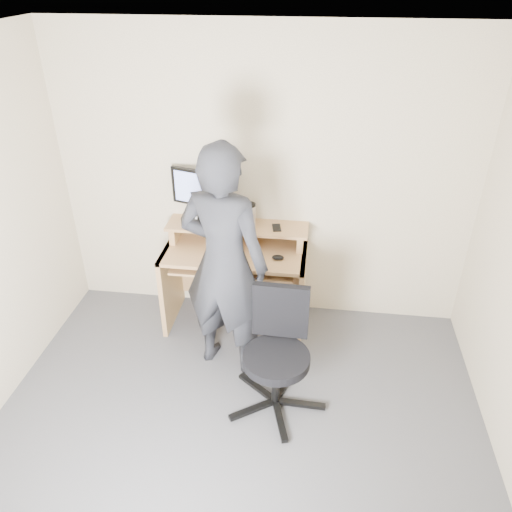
% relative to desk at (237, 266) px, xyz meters
% --- Properties ---
extents(ground, '(3.50, 3.50, 0.00)m').
position_rel_desk_xyz_m(ground, '(0.20, -1.53, -0.55)').
color(ground, '#5A5A5F').
rests_on(ground, ground).
extents(back_wall, '(3.50, 0.02, 2.50)m').
position_rel_desk_xyz_m(back_wall, '(0.20, 0.22, 0.70)').
color(back_wall, beige).
rests_on(back_wall, ground).
extents(ceiling, '(3.50, 3.50, 0.02)m').
position_rel_desk_xyz_m(ceiling, '(0.20, -1.53, 1.95)').
color(ceiling, white).
rests_on(ceiling, back_wall).
extents(desk, '(1.20, 0.60, 0.91)m').
position_rel_desk_xyz_m(desk, '(0.00, 0.00, 0.00)').
color(desk, tan).
rests_on(desk, ground).
extents(monitor, '(0.48, 0.17, 0.47)m').
position_rel_desk_xyz_m(monitor, '(-0.32, 0.09, 0.64)').
color(monitor, black).
rests_on(monitor, desk).
extents(external_drive, '(0.09, 0.14, 0.20)m').
position_rel_desk_xyz_m(external_drive, '(0.05, 0.10, 0.46)').
color(external_drive, black).
rests_on(external_drive, desk).
extents(travel_mug, '(0.10, 0.10, 0.19)m').
position_rel_desk_xyz_m(travel_mug, '(0.11, 0.06, 0.46)').
color(travel_mug, '#BBBABF').
rests_on(travel_mug, desk).
extents(smartphone, '(0.09, 0.14, 0.01)m').
position_rel_desk_xyz_m(smartphone, '(0.34, 0.06, 0.37)').
color(smartphone, black).
rests_on(smartphone, desk).
extents(charger, '(0.06, 0.05, 0.03)m').
position_rel_desk_xyz_m(charger, '(-0.28, -0.01, 0.38)').
color(charger, black).
rests_on(charger, desk).
extents(headphones, '(0.17, 0.17, 0.06)m').
position_rel_desk_xyz_m(headphones, '(-0.29, 0.13, 0.37)').
color(headphones, silver).
rests_on(headphones, desk).
extents(keyboard, '(0.49, 0.32, 0.03)m').
position_rel_desk_xyz_m(keyboard, '(-0.05, -0.17, 0.12)').
color(keyboard, black).
rests_on(keyboard, desk).
extents(mouse, '(0.10, 0.07, 0.04)m').
position_rel_desk_xyz_m(mouse, '(0.37, -0.18, 0.22)').
color(mouse, black).
rests_on(mouse, desk).
extents(office_chair, '(0.69, 0.72, 0.90)m').
position_rel_desk_xyz_m(office_chair, '(0.45, -0.95, -0.05)').
color(office_chair, black).
rests_on(office_chair, ground).
extents(person, '(0.77, 0.60, 1.86)m').
position_rel_desk_xyz_m(person, '(0.01, -0.59, 0.38)').
color(person, black).
rests_on(person, ground).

